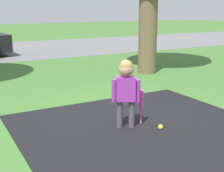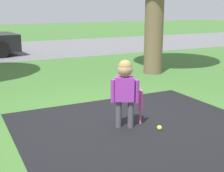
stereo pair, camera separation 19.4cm
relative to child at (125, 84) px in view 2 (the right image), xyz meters
The scene contains 5 objects.
ground_plane 0.75m from the child, 76.89° to the left, with size 60.00×60.00×0.00m, color #3D6B2D.
street_strip 9.44m from the child, 89.46° to the left, with size 40.00×6.00×0.01m.
child is the anchor object (origin of this frame).
baseball_bat 0.40m from the child, ahead, with size 0.06×0.06×0.53m.
sports_ball 0.78m from the child, 38.65° to the right, with size 0.07×0.07×0.07m.
Camera 2 is at (-2.13, -4.05, 1.67)m, focal length 50.00 mm.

